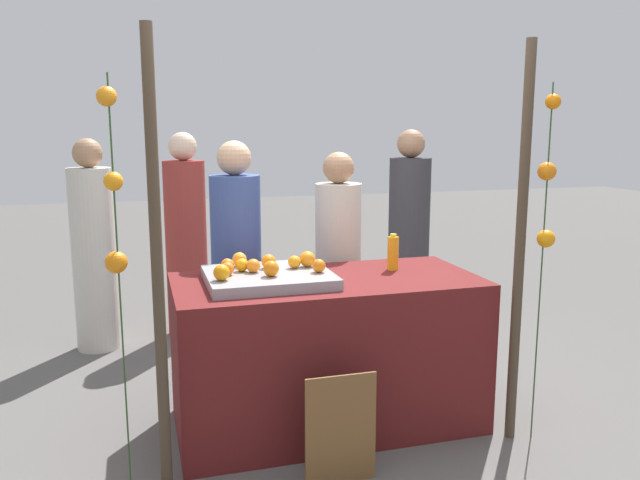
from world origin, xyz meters
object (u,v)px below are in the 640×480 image
at_px(orange_0, 268,261).
at_px(vendor_left, 237,275).
at_px(stall_counter, 327,352).
at_px(juice_bottle, 393,253).
at_px(orange_1, 253,266).
at_px(vendor_right, 338,274).
at_px(chalkboard_sign, 340,430).

relative_size(orange_0, vendor_left, 0.05).
bearing_deg(vendor_left, stall_counter, -60.31).
relative_size(juice_bottle, vendor_left, 0.13).
relative_size(orange_1, vendor_right, 0.05).
xyz_separation_m(orange_1, juice_bottle, (0.88, 0.09, 0.01)).
bearing_deg(orange_1, vendor_left, 89.06).
relative_size(orange_1, vendor_left, 0.05).
xyz_separation_m(stall_counter, orange_1, (-0.42, 0.02, 0.54)).
bearing_deg(vendor_right, orange_1, -136.70).
height_order(orange_1, vendor_right, vendor_right).
bearing_deg(chalkboard_sign, vendor_left, 101.99).
bearing_deg(orange_0, vendor_left, 98.17).
bearing_deg(juice_bottle, chalkboard_sign, -127.56).
xyz_separation_m(orange_0, orange_1, (-0.10, -0.08, -0.00)).
bearing_deg(chalkboard_sign, stall_counter, 78.99).
distance_m(vendor_left, vendor_right, 0.70).
height_order(orange_0, vendor_left, vendor_left).
xyz_separation_m(chalkboard_sign, vendor_left, (-0.29, 1.36, 0.50)).
distance_m(orange_1, vendor_right, 1.01).
distance_m(orange_0, chalkboard_sign, 1.04).
bearing_deg(vendor_left, juice_bottle, -35.46).
bearing_deg(juice_bottle, vendor_left, 144.54).
height_order(stall_counter, juice_bottle, juice_bottle).
relative_size(orange_0, orange_1, 1.06).
distance_m(stall_counter, chalkboard_sign, 0.67).
relative_size(orange_0, juice_bottle, 0.37).
distance_m(chalkboard_sign, vendor_right, 1.46).
bearing_deg(chalkboard_sign, orange_1, 114.61).
relative_size(vendor_left, vendor_right, 1.05).
height_order(orange_0, chalkboard_sign, orange_0).
bearing_deg(chalkboard_sign, orange_0, 105.18).
height_order(juice_bottle, chalkboard_sign, juice_bottle).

